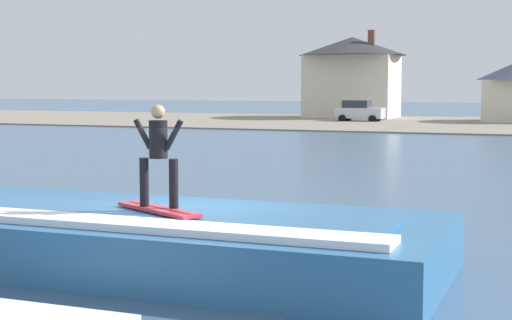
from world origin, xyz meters
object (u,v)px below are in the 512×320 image
(surfer, at_px, (158,150))
(house_with_chimney, at_px, (352,72))
(surfboard, at_px, (159,209))
(car_near_shore, at_px, (359,111))
(tree_tall_bare, at_px, (334,76))
(wave_crest, at_px, (148,238))

(surfer, bearing_deg, house_with_chimney, 101.52)
(surfboard, xyz_separation_m, house_with_chimney, (-12.48, 61.20, 3.28))
(surfboard, bearing_deg, car_near_shore, 100.50)
(surfboard, relative_size, house_with_chimney, 0.20)
(surfer, relative_size, tree_tall_bare, 0.33)
(surfboard, distance_m, house_with_chimney, 62.55)
(house_with_chimney, xyz_separation_m, tree_tall_bare, (-1.37, -1.43, -0.39))
(wave_crest, relative_size, car_near_shore, 2.62)
(house_with_chimney, distance_m, tree_tall_bare, 2.02)
(surfboard, bearing_deg, tree_tall_bare, 103.05)
(wave_crest, height_order, house_with_chimney, house_with_chimney)
(wave_crest, bearing_deg, surfboard, -41.22)
(tree_tall_bare, bearing_deg, wave_crest, -77.24)
(car_near_shore, height_order, house_with_chimney, house_with_chimney)
(car_near_shore, bearing_deg, surfer, -79.50)
(house_with_chimney, bearing_deg, wave_crest, -78.77)
(tree_tall_bare, bearing_deg, car_near_shore, -54.23)
(surfer, height_order, car_near_shore, surfer)
(wave_crest, relative_size, house_with_chimney, 1.05)
(car_near_shore, relative_size, house_with_chimney, 0.40)
(house_with_chimney, relative_size, tree_tall_bare, 1.88)
(surfboard, height_order, tree_tall_bare, tree_tall_bare)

